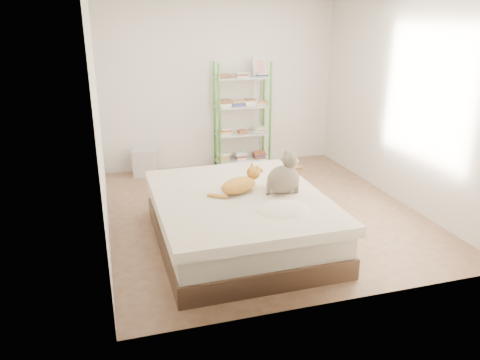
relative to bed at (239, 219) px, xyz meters
name	(u,v)px	position (x,y,z in m)	size (l,w,h in m)	color
room	(263,111)	(0.52, 0.76, 1.02)	(3.81, 4.21, 2.61)	tan
bed	(239,219)	(0.00, 0.00, 0.00)	(1.78, 2.22, 0.56)	brown
orange_cat	(239,183)	(0.01, 0.06, 0.39)	(0.53, 0.28, 0.21)	orange
grey_cat	(283,174)	(0.47, -0.08, 0.50)	(0.33, 0.39, 0.45)	#73685A
shelf_unit	(243,116)	(0.83, 2.64, 0.55)	(0.88, 0.36, 1.74)	green
cardboard_box	(282,177)	(1.07, 1.48, -0.11)	(0.51, 0.50, 0.39)	tan
white_bin	(145,162)	(-0.77, 2.61, -0.07)	(0.42, 0.39, 0.42)	silver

